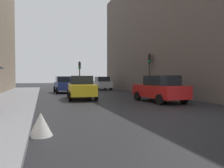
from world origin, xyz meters
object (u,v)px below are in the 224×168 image
object	(u,v)px
car_red_sedan	(160,89)
warning_sign_triangle	(41,124)
traffic_light_mid_street	(149,66)
car_blue_van	(64,85)
car_yellow_taxi	(81,87)
car_white_compact	(87,82)
traffic_light_far_median	(80,70)
car_silver_hatchback	(102,83)

from	to	relation	value
car_red_sedan	warning_sign_triangle	xyz separation A→B (m)	(-7.47, -6.25, -0.55)
traffic_light_mid_street	car_blue_van	world-z (taller)	traffic_light_mid_street
car_blue_van	warning_sign_triangle	size ratio (longest dim) A/B	6.55
car_yellow_taxi	car_blue_van	bearing A→B (deg)	94.32
car_blue_van	warning_sign_triangle	world-z (taller)	car_blue_van
car_yellow_taxi	car_white_compact	size ratio (longest dim) A/B	1.02
car_red_sedan	car_yellow_taxi	bearing A→B (deg)	141.12
traffic_light_far_median	car_red_sedan	bearing A→B (deg)	-77.56
car_silver_hatchback	traffic_light_mid_street	bearing A→B (deg)	-76.74
traffic_light_far_median	car_blue_van	bearing A→B (deg)	-129.69
traffic_light_far_median	car_white_compact	size ratio (longest dim) A/B	0.86
warning_sign_triangle	car_white_compact	bearing A→B (deg)	76.16
car_white_compact	warning_sign_triangle	xyz separation A→B (m)	(-7.08, -28.76, -0.55)
traffic_light_mid_street	car_yellow_taxi	bearing A→B (deg)	-161.26
traffic_light_far_median	car_blue_van	xyz separation A→B (m)	(-2.13, -2.57, -1.64)
car_red_sedan	warning_sign_triangle	size ratio (longest dim) A/B	6.64
traffic_light_far_median	car_yellow_taxi	distance (m)	10.28
car_blue_van	car_white_compact	bearing A→B (deg)	67.16
car_red_sedan	warning_sign_triangle	bearing A→B (deg)	-140.09
car_blue_van	car_yellow_taxi	bearing A→B (deg)	-85.68
traffic_light_mid_street	car_red_sedan	xyz separation A→B (m)	(-2.48, -6.11, -1.87)
car_white_compact	traffic_light_mid_street	bearing A→B (deg)	-80.07
car_white_compact	warning_sign_triangle	bearing A→B (deg)	-103.84
car_red_sedan	warning_sign_triangle	distance (m)	9.75
car_blue_van	car_red_sedan	bearing A→B (deg)	-65.20
car_red_sedan	car_silver_hatchback	bearing A→B (deg)	88.97
car_silver_hatchback	warning_sign_triangle	distance (m)	23.08
traffic_light_mid_street	car_yellow_taxi	xyz separation A→B (m)	(-7.08, -2.40, -1.87)
car_white_compact	car_silver_hatchback	bearing A→B (deg)	-84.61
car_yellow_taxi	car_white_compact	world-z (taller)	same
car_blue_van	car_red_sedan	world-z (taller)	same
car_red_sedan	car_yellow_taxi	world-z (taller)	same
traffic_light_far_median	traffic_light_mid_street	size ratio (longest dim) A/B	0.91
car_silver_hatchback	car_white_compact	bearing A→B (deg)	95.39
car_silver_hatchback	car_white_compact	xyz separation A→B (m)	(-0.66, 7.03, 0.00)
traffic_light_mid_street	car_red_sedan	bearing A→B (deg)	-112.12
warning_sign_triangle	car_blue_van	bearing A→B (deg)	82.45
car_silver_hatchback	warning_sign_triangle	world-z (taller)	car_silver_hatchback
car_yellow_taxi	traffic_light_mid_street	bearing A→B (deg)	18.74
traffic_light_far_median	warning_sign_triangle	distance (m)	20.59
traffic_light_mid_street	car_red_sedan	size ratio (longest dim) A/B	0.92
car_blue_van	warning_sign_triangle	distance (m)	17.58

